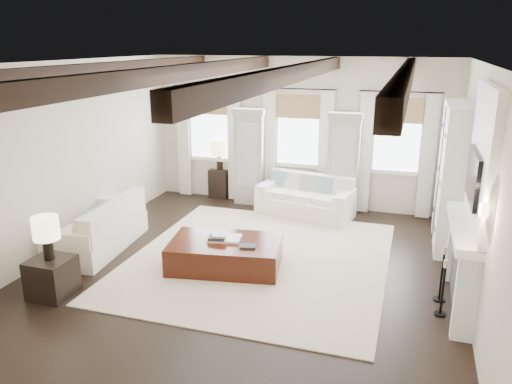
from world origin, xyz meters
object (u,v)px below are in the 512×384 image
(sofa_left, at_px, (101,229))
(side_table_back, at_px, (220,183))
(sofa_back, at_px, (306,199))
(ottoman, at_px, (225,254))
(side_table_front, at_px, (52,277))

(sofa_left, distance_m, side_table_back, 3.59)
(sofa_left, bearing_deg, sofa_back, 43.23)
(ottoman, height_order, side_table_front, side_table_front)
(ottoman, bearing_deg, sofa_back, 67.38)
(sofa_back, relative_size, side_table_back, 3.13)
(side_table_front, bearing_deg, sofa_back, 58.96)
(sofa_left, bearing_deg, side_table_back, 76.38)
(side_table_front, bearing_deg, sofa_left, 100.56)
(sofa_left, relative_size, ottoman, 1.22)
(sofa_back, bearing_deg, sofa_left, -136.77)
(sofa_back, height_order, side_table_front, sofa_back)
(sofa_back, xyz_separation_m, sofa_left, (-3.03, -2.84, 0.02))
(sofa_left, xyz_separation_m, ottoman, (2.34, -0.07, -0.13))
(sofa_back, xyz_separation_m, side_table_back, (-2.18, 0.65, -0.01))
(sofa_back, height_order, ottoman, sofa_back)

